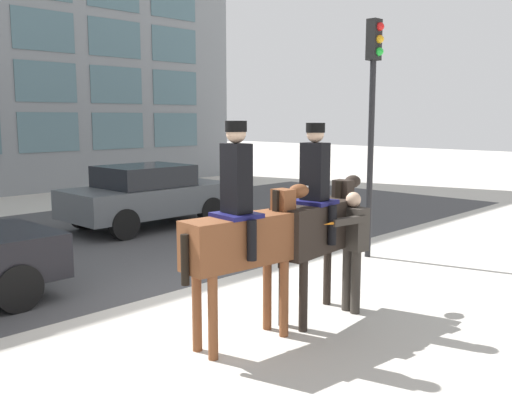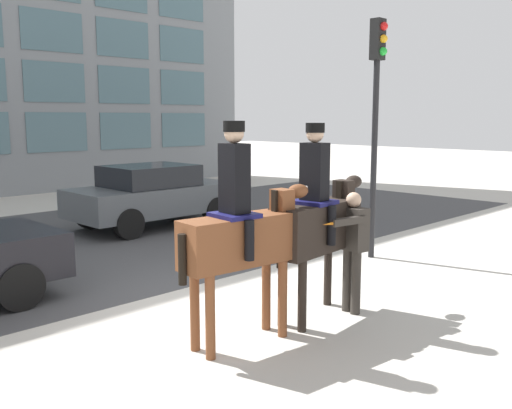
% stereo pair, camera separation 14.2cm
% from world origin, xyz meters
% --- Properties ---
extents(ground_plane, '(80.00, 80.00, 0.00)m').
position_xyz_m(ground_plane, '(0.00, 0.00, 0.00)').
color(ground_plane, beige).
extents(road_surface, '(25.21, 8.50, 0.01)m').
position_xyz_m(road_surface, '(0.00, 4.75, 0.00)').
color(road_surface, '#444447').
rests_on(road_surface, ground_plane).
extents(mounted_horse_lead, '(1.85, 0.65, 2.58)m').
position_xyz_m(mounted_horse_lead, '(-0.68, -1.68, 1.30)').
color(mounted_horse_lead, brown).
rests_on(mounted_horse_lead, ground_plane).
extents(mounted_horse_companion, '(1.89, 0.65, 2.54)m').
position_xyz_m(mounted_horse_companion, '(0.63, -1.73, 1.29)').
color(mounted_horse_companion, black).
rests_on(mounted_horse_companion, ground_plane).
extents(pedestrian_bystander, '(0.87, 0.44, 1.64)m').
position_xyz_m(pedestrian_bystander, '(1.08, -1.96, 0.97)').
color(pedestrian_bystander, '#332D28').
rests_on(pedestrian_bystander, ground_plane).
extents(street_car_far_lane, '(3.97, 1.91, 1.49)m').
position_xyz_m(street_car_far_lane, '(2.73, 5.04, 0.78)').
color(street_car_far_lane, '#51565B').
rests_on(street_car_far_lane, ground_plane).
extents(traffic_light, '(0.24, 0.29, 4.35)m').
position_xyz_m(traffic_light, '(3.89, -0.41, 2.89)').
color(traffic_light, black).
rests_on(traffic_light, ground_plane).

